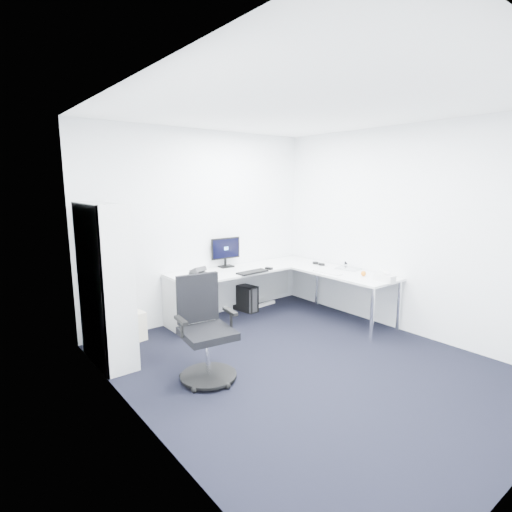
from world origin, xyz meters
TOP-DOWN VIEW (x-y plane):
  - ground at (0.00, 0.00)m, footprint 4.20×4.20m
  - ceiling at (0.00, 0.00)m, footprint 4.20×4.20m
  - wall_back at (0.00, 2.10)m, footprint 3.60×0.02m
  - wall_left at (-1.80, 0.00)m, footprint 0.02×4.20m
  - wall_right at (1.80, 0.00)m, footprint 0.02×4.20m
  - l_desk at (0.55, 1.40)m, footprint 2.47×1.38m
  - drawer_pedestal at (-0.43, 1.79)m, footprint 0.48×0.60m
  - bookshelf at (-1.62, 1.45)m, footprint 0.34×0.88m
  - task_chair at (-1.00, 0.38)m, footprint 0.67×0.67m
  - black_pc_tower at (0.63, 1.94)m, footprint 0.25×0.44m
  - beige_pc_tower at (-1.16, 1.93)m, footprint 0.22×0.40m
  - power_strip at (1.06, 1.94)m, footprint 0.38×0.10m
  - monitor at (0.33, 2.01)m, footprint 0.48×0.18m
  - black_keyboard at (0.41, 1.46)m, footprint 0.48×0.20m
  - mouse at (0.73, 1.47)m, footprint 0.09×0.12m
  - desk_phone at (-0.29, 1.76)m, footprint 0.21×0.21m
  - laptop at (1.65, 0.77)m, footprint 0.39×0.39m
  - white_keyboard at (1.22, 0.79)m, footprint 0.13×0.44m
  - headphones at (1.55, 1.26)m, footprint 0.14×0.22m
  - orange_fruit at (1.46, 0.36)m, footprint 0.07×0.07m
  - tissue_box at (1.43, 0.01)m, footprint 0.14×0.26m

SIDE VIEW (x-z plane):
  - ground at x=0.00m, z-range 0.00..0.00m
  - power_strip at x=1.06m, z-range 0.00..0.04m
  - beige_pc_tower at x=-1.16m, z-range 0.00..0.36m
  - black_pc_tower at x=0.63m, z-range 0.00..0.40m
  - l_desk at x=0.55m, z-range 0.00..0.72m
  - drawer_pedestal at x=-0.43m, z-range 0.00..0.74m
  - task_chair at x=-1.00m, z-range 0.00..1.06m
  - white_keyboard at x=1.22m, z-range 0.72..0.74m
  - black_keyboard at x=0.41m, z-range 0.72..0.74m
  - mouse at x=0.73m, z-range 0.72..0.75m
  - headphones at x=1.55m, z-range 0.72..0.78m
  - orange_fruit at x=1.46m, z-range 0.72..0.79m
  - tissue_box at x=1.43m, z-range 0.72..0.81m
  - desk_phone at x=-0.29m, z-range 0.72..0.85m
  - laptop at x=1.65m, z-range 0.72..0.96m
  - bookshelf at x=-1.62m, z-range 0.00..1.77m
  - monitor at x=0.33m, z-range 0.72..1.18m
  - wall_back at x=0.00m, z-range 0.00..2.70m
  - wall_left at x=-1.80m, z-range 0.00..2.70m
  - wall_right at x=1.80m, z-range 0.00..2.70m
  - ceiling at x=0.00m, z-range 2.70..2.70m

